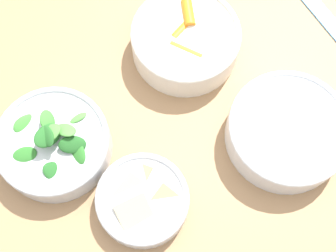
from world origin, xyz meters
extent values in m
plane|color=#4C4238|center=(0.00, 0.00, 0.00)|extent=(10.00, 10.00, 0.00)
cube|color=#99724C|center=(0.00, 0.00, 0.72)|extent=(1.30, 0.83, 0.03)
cylinder|color=silver|center=(-0.01, 0.10, 0.76)|extent=(0.18, 0.18, 0.06)
torus|color=silver|center=(-0.01, 0.10, 0.79)|extent=(0.18, 0.18, 0.01)
cylinder|color=orange|center=(0.01, 0.08, 0.78)|extent=(0.06, 0.05, 0.02)
cylinder|color=orange|center=(-0.02, 0.10, 0.78)|extent=(0.03, 0.05, 0.02)
cylinder|color=orange|center=(-0.05, 0.08, 0.78)|extent=(0.03, 0.06, 0.02)
cylinder|color=orange|center=(-0.04, 0.12, 0.79)|extent=(0.05, 0.04, 0.02)
cylinder|color=silver|center=(0.01, -0.18, 0.76)|extent=(0.18, 0.18, 0.05)
torus|color=silver|center=(0.01, -0.18, 0.78)|extent=(0.18, 0.18, 0.01)
ellipsoid|color=#4C933D|center=(0.00, -0.13, 0.78)|extent=(0.03, 0.04, 0.03)
ellipsoid|color=#2D7028|center=(0.01, -0.23, 0.78)|extent=(0.04, 0.05, 0.02)
ellipsoid|color=#235B23|center=(0.04, -0.16, 0.79)|extent=(0.04, 0.05, 0.03)
ellipsoid|color=#4C933D|center=(0.01, -0.15, 0.80)|extent=(0.04, 0.04, 0.04)
ellipsoid|color=#235B23|center=(0.01, -0.18, 0.80)|extent=(0.04, 0.05, 0.04)
ellipsoid|color=#3D8433|center=(-0.02, -0.17, 0.79)|extent=(0.04, 0.04, 0.02)
ellipsoid|color=#4C933D|center=(0.01, -0.18, 0.80)|extent=(0.03, 0.05, 0.03)
ellipsoid|color=#3D8433|center=(-0.03, -0.19, 0.78)|extent=(0.04, 0.06, 0.04)
ellipsoid|color=#2D7028|center=(0.05, -0.16, 0.78)|extent=(0.05, 0.04, 0.02)
ellipsoid|color=#235B23|center=(0.01, -0.18, 0.81)|extent=(0.04, 0.03, 0.02)
ellipsoid|color=#235B23|center=(0.06, -0.20, 0.78)|extent=(0.05, 0.05, 0.03)
cylinder|color=silver|center=(0.21, 0.13, 0.76)|extent=(0.19, 0.19, 0.05)
torus|color=silver|center=(0.21, 0.13, 0.79)|extent=(0.19, 0.19, 0.01)
cylinder|color=#9E6B4C|center=(0.21, 0.13, 0.75)|extent=(0.18, 0.18, 0.03)
ellipsoid|color=#8E5B3D|center=(0.25, 0.16, 0.77)|extent=(0.01, 0.01, 0.01)
ellipsoid|color=#A36B4C|center=(0.26, 0.08, 0.77)|extent=(0.01, 0.01, 0.01)
ellipsoid|color=#A36B4C|center=(0.18, 0.17, 0.77)|extent=(0.01, 0.01, 0.01)
ellipsoid|color=#A36B4C|center=(0.19, 0.17, 0.77)|extent=(0.01, 0.01, 0.01)
ellipsoid|color=#A36B4C|center=(0.22, 0.20, 0.78)|extent=(0.01, 0.01, 0.01)
ellipsoid|color=#AD7551|center=(0.20, 0.19, 0.78)|extent=(0.01, 0.01, 0.01)
ellipsoid|color=#8E5B3D|center=(0.28, 0.12, 0.78)|extent=(0.01, 0.01, 0.01)
ellipsoid|color=#AD7551|center=(0.25, 0.15, 0.78)|extent=(0.01, 0.01, 0.01)
ellipsoid|color=#AD7551|center=(0.22, 0.11, 0.77)|extent=(0.01, 0.01, 0.01)
ellipsoid|color=#8E5B3D|center=(0.27, 0.15, 0.78)|extent=(0.01, 0.01, 0.01)
ellipsoid|color=#AD7551|center=(0.23, 0.11, 0.77)|extent=(0.01, 0.01, 0.01)
ellipsoid|color=#AD7551|center=(0.29, 0.11, 0.78)|extent=(0.01, 0.01, 0.01)
cylinder|color=#E0A88E|center=(0.24, 0.06, 0.78)|extent=(0.03, 0.03, 0.01)
cylinder|color=tan|center=(0.26, 0.09, 0.78)|extent=(0.03, 0.03, 0.01)
cylinder|color=beige|center=(0.25, 0.12, 0.78)|extent=(0.03, 0.03, 0.01)
cylinder|color=silver|center=(0.16, -0.12, 0.75)|extent=(0.14, 0.14, 0.03)
torus|color=silver|center=(0.16, -0.12, 0.77)|extent=(0.14, 0.14, 0.01)
cube|color=tan|center=(0.13, -0.11, 0.76)|extent=(0.07, 0.07, 0.03)
cube|color=tan|center=(0.19, -0.10, 0.76)|extent=(0.06, 0.06, 0.03)
cube|color=tan|center=(0.15, -0.13, 0.77)|extent=(0.05, 0.06, 0.01)
cube|color=tan|center=(0.18, -0.14, 0.77)|extent=(0.06, 0.06, 0.02)
camera|label=1|loc=(0.30, -0.17, 1.46)|focal=50.00mm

